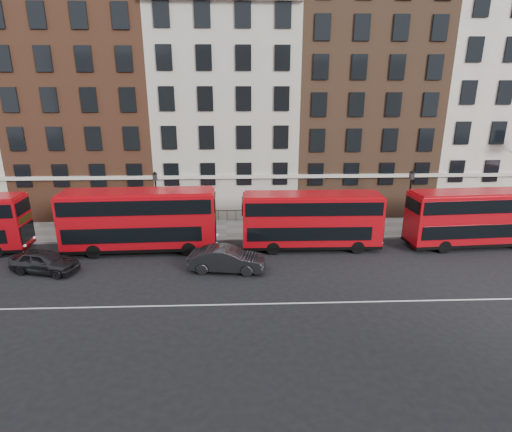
{
  "coord_description": "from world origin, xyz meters",
  "views": [
    {
      "loc": [
        1.26,
        -21.91,
        11.48
      ],
      "look_at": [
        2.32,
        5.0,
        3.0
      ],
      "focal_mm": 28.0,
      "sensor_mm": 36.0,
      "label": 1
    }
  ],
  "objects_px": {
    "bus_c": "(311,220)",
    "car_rear": "(44,261)",
    "car_front": "(227,259)",
    "bus_b": "(139,219)",
    "bus_d": "(476,217)"
  },
  "relations": [
    {
      "from": "bus_c",
      "to": "bus_d",
      "type": "xyz_separation_m",
      "value": [
        12.59,
        -0.0,
        0.03
      ]
    },
    {
      "from": "bus_b",
      "to": "bus_c",
      "type": "distance_m",
      "value": 12.66
    },
    {
      "from": "bus_d",
      "to": "car_rear",
      "type": "xyz_separation_m",
      "value": [
        -30.77,
        -3.4,
        -1.59
      ]
    },
    {
      "from": "bus_b",
      "to": "bus_c",
      "type": "height_order",
      "value": "bus_b"
    },
    {
      "from": "bus_d",
      "to": "car_front",
      "type": "distance_m",
      "value": 19.21
    },
    {
      "from": "bus_b",
      "to": "car_front",
      "type": "xyz_separation_m",
      "value": [
        6.46,
        -3.68,
        -1.67
      ]
    },
    {
      "from": "bus_b",
      "to": "bus_c",
      "type": "xyz_separation_m",
      "value": [
        12.66,
        0.0,
        -0.18
      ]
    },
    {
      "from": "bus_c",
      "to": "car_rear",
      "type": "bearing_deg",
      "value": -168.84
    },
    {
      "from": "bus_d",
      "to": "bus_c",
      "type": "bearing_deg",
      "value": 176.38
    },
    {
      "from": "bus_c",
      "to": "car_rear",
      "type": "relative_size",
      "value": 2.3
    },
    {
      "from": "bus_b",
      "to": "bus_d",
      "type": "relative_size",
      "value": 1.06
    },
    {
      "from": "bus_c",
      "to": "car_rear",
      "type": "distance_m",
      "value": 18.56
    },
    {
      "from": "bus_c",
      "to": "car_front",
      "type": "relative_size",
      "value": 2.06
    },
    {
      "from": "bus_b",
      "to": "car_front",
      "type": "relative_size",
      "value": 2.23
    },
    {
      "from": "bus_c",
      "to": "bus_d",
      "type": "height_order",
      "value": "bus_d"
    }
  ]
}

